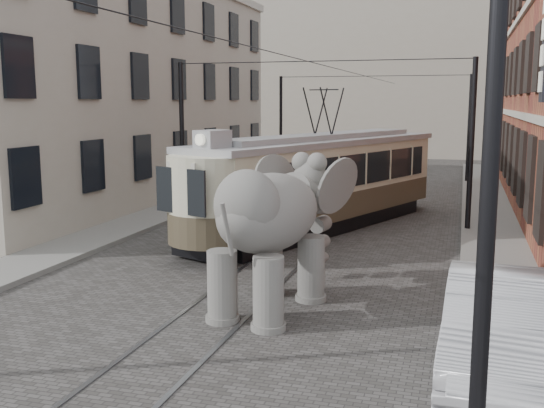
% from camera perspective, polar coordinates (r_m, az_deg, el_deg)
% --- Properties ---
extents(ground, '(120.00, 120.00, 0.00)m').
position_cam_1_polar(ground, '(18.00, 0.36, -5.32)').
color(ground, '#494643').
extents(tram_rails, '(1.54, 80.00, 0.02)m').
position_cam_1_polar(tram_rails, '(17.99, 0.36, -5.28)').
color(tram_rails, slate).
rests_on(tram_rails, ground).
extents(sidewalk_right, '(2.00, 60.00, 0.15)m').
position_cam_1_polar(sidewalk_right, '(17.32, 19.88, -6.20)').
color(sidewalk_right, slate).
rests_on(sidewalk_right, ground).
extents(sidewalk_left, '(2.00, 60.00, 0.15)m').
position_cam_1_polar(sidewalk_left, '(20.72, -17.18, -3.58)').
color(sidewalk_left, slate).
rests_on(sidewalk_left, ground).
extents(stucco_building, '(7.00, 24.00, 10.00)m').
position_cam_1_polar(stucco_building, '(31.10, -14.22, 9.83)').
color(stucco_building, '#A19685').
rests_on(stucco_building, ground).
extents(distant_block, '(28.00, 10.00, 14.00)m').
position_cam_1_polar(distant_block, '(56.98, 12.07, 11.51)').
color(distant_block, '#A19685').
rests_on(distant_block, ground).
extents(catenary, '(11.00, 30.20, 6.00)m').
position_cam_1_polar(catenary, '(22.36, 3.52, 5.31)').
color(catenary, black).
rests_on(catenary, ground).
extents(tram, '(7.03, 12.59, 4.97)m').
position_cam_1_polar(tram, '(22.35, 4.60, 3.97)').
color(tram, beige).
rests_on(tram, ground).
extents(elephant, '(3.94, 5.92, 3.35)m').
position_cam_1_polar(elephant, '(13.60, -0.28, -2.85)').
color(elephant, slate).
rests_on(elephant, ground).
extents(parked_car, '(1.97, 5.07, 1.65)m').
position_cam_1_polar(parked_car, '(11.40, 19.80, -10.24)').
color(parked_car, '#A9A8AD').
rests_on(parked_car, ground).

